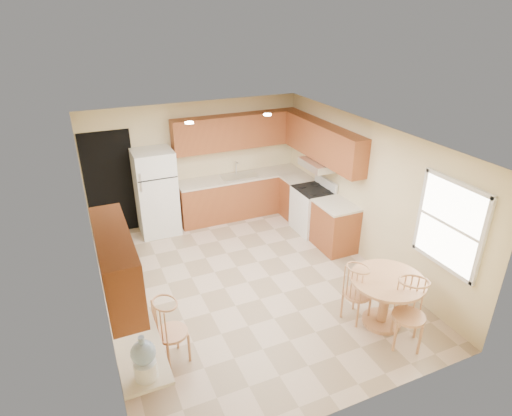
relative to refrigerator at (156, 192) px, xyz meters
name	(u,v)px	position (x,y,z in m)	size (l,w,h in m)	color
floor	(248,282)	(0.95, -2.40, -0.86)	(5.50, 5.50, 0.00)	tan
ceiling	(246,137)	(0.95, -2.40, 1.64)	(4.50, 5.50, 0.02)	white
wall_back	(196,162)	(0.95, 0.35, 0.39)	(4.50, 0.02, 2.50)	beige
wall_front	(350,325)	(0.95, -5.15, 0.39)	(4.50, 0.02, 2.50)	beige
wall_left	(95,245)	(-1.30, -2.40, 0.39)	(0.02, 5.50, 2.50)	beige
wall_right	(366,192)	(3.20, -2.40, 0.39)	(0.02, 5.50, 2.50)	beige
doorway	(111,184)	(-0.80, 0.34, 0.19)	(0.90, 0.02, 2.10)	black
base_cab_back	(241,196)	(1.83, 0.05, -0.43)	(2.75, 0.60, 0.87)	#9C5027
counter_back	(241,177)	(1.83, 0.05, 0.03)	(2.75, 0.63, 0.04)	beige
base_cab_right_a	(297,198)	(2.90, -0.54, -0.43)	(0.60, 0.59, 0.87)	#9C5027
counter_right_a	(298,179)	(2.90, -0.54, 0.03)	(0.63, 0.59, 0.04)	beige
base_cab_right_b	(335,227)	(2.90, -2.00, -0.43)	(0.60, 0.80, 0.87)	#9C5027
counter_right_b	(337,205)	(2.90, -2.00, 0.03)	(0.63, 0.80, 0.04)	beige
upper_cab_back	(238,131)	(1.83, 0.19, 0.99)	(2.75, 0.33, 0.70)	#9C5027
upper_cab_right	(323,142)	(3.04, -1.19, 0.99)	(0.33, 2.42, 0.70)	#9C5027
upper_cab_left	(117,264)	(-1.13, -4.00, 0.99)	(0.33, 1.40, 0.70)	#9C5027
sink	(240,176)	(1.80, 0.05, 0.05)	(0.78, 0.44, 0.01)	silver
range_hood	(319,164)	(2.95, -1.22, 0.56)	(0.50, 0.76, 0.14)	silver
desk_pedestal	(138,354)	(-1.05, -3.72, -0.50)	(0.48, 0.42, 0.72)	#9C5027
desk_top	(140,351)	(-1.05, -4.10, -0.11)	(0.50, 1.20, 0.04)	beige
window	(450,225)	(3.18, -4.25, 0.64)	(0.06, 1.12, 1.30)	white
can_light_a	(189,123)	(0.45, -1.20, 1.62)	(0.14, 0.14, 0.02)	white
can_light_b	(267,115)	(1.85, -1.20, 1.62)	(0.14, 0.14, 0.02)	white
refrigerator	(156,192)	(0.00, 0.00, 0.00)	(0.76, 0.74, 1.72)	white
stove	(312,209)	(2.88, -1.22, -0.39)	(0.65, 0.76, 1.09)	white
dining_table	(386,294)	(2.35, -4.13, -0.36)	(1.04, 1.04, 0.77)	tan
chair_table_a	(362,291)	(2.05, -3.96, -0.31)	(0.40, 0.51, 0.90)	tan
chair_table_b	(415,313)	(2.35, -4.69, -0.26)	(0.44, 0.52, 0.99)	tan
chair_desk	(173,329)	(-0.60, -3.70, -0.29)	(0.42, 0.54, 0.94)	tan
water_crock	(144,359)	(-1.05, -4.52, 0.14)	(0.25, 0.25, 0.52)	white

